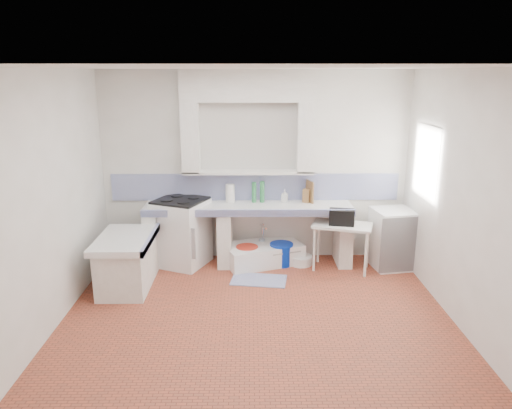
{
  "coord_description": "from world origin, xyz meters",
  "views": [
    {
      "loc": [
        -0.08,
        -4.97,
        2.75
      ],
      "look_at": [
        0.0,
        1.0,
        1.1
      ],
      "focal_mm": 33.58,
      "sensor_mm": 36.0,
      "label": 1
    }
  ],
  "objects_px": {
    "stove": "(182,233)",
    "sink": "(263,254)",
    "side_table": "(341,247)",
    "fridge": "(392,239)"
  },
  "relations": [
    {
      "from": "stove",
      "to": "fridge",
      "type": "distance_m",
      "value": 3.07
    },
    {
      "from": "stove",
      "to": "fridge",
      "type": "xyz_separation_m",
      "value": [
        3.07,
        -0.15,
        -0.05
      ]
    },
    {
      "from": "side_table",
      "to": "stove",
      "type": "bearing_deg",
      "value": -168.6
    },
    {
      "from": "side_table",
      "to": "fridge",
      "type": "height_order",
      "value": "fridge"
    },
    {
      "from": "stove",
      "to": "sink",
      "type": "bearing_deg",
      "value": 23.79
    },
    {
      "from": "stove",
      "to": "side_table",
      "type": "relative_size",
      "value": 1.17
    },
    {
      "from": "sink",
      "to": "stove",
      "type": "bearing_deg",
      "value": 159.59
    },
    {
      "from": "stove",
      "to": "fridge",
      "type": "bearing_deg",
      "value": 20.98
    },
    {
      "from": "sink",
      "to": "side_table",
      "type": "bearing_deg",
      "value": -32.96
    },
    {
      "from": "stove",
      "to": "side_table",
      "type": "bearing_deg",
      "value": 17.68
    }
  ]
}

